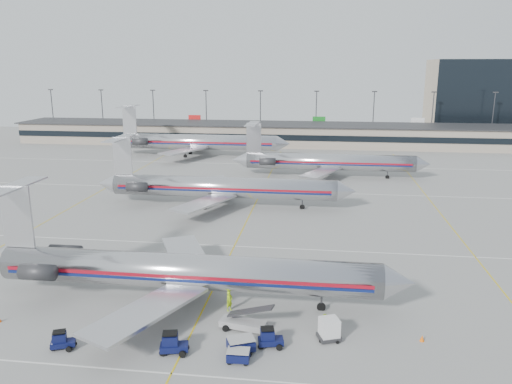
% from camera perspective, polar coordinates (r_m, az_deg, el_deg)
% --- Properties ---
extents(ground, '(260.00, 260.00, 0.00)m').
position_cam_1_polar(ground, '(56.19, -4.26, -9.71)').
color(ground, gray).
rests_on(ground, ground).
extents(apron_markings, '(160.00, 0.15, 0.02)m').
position_cam_1_polar(apron_markings, '(65.28, -2.49, -6.19)').
color(apron_markings, silver).
rests_on(apron_markings, ground).
extents(terminal, '(162.00, 17.00, 6.25)m').
position_cam_1_polar(terminal, '(149.92, 3.29, 6.63)').
color(terminal, gray).
rests_on(terminal, ground).
extents(light_mast_row, '(163.60, 0.40, 15.28)m').
position_cam_1_polar(light_mast_row, '(163.24, 3.69, 9.15)').
color(light_mast_row, '#38383D').
rests_on(light_mast_row, ground).
extents(distant_building, '(30.00, 20.00, 25.00)m').
position_cam_1_polar(distant_building, '(185.79, 23.81, 9.82)').
color(distant_building, tan).
rests_on(distant_building, ground).
extents(jet_foreground, '(43.69, 25.72, 11.44)m').
position_cam_1_polar(jet_foreground, '(49.93, -8.88, -8.85)').
color(jet_foreground, silver).
rests_on(jet_foreground, ground).
extents(jet_second_row, '(43.54, 25.64, 11.40)m').
position_cam_1_polar(jet_second_row, '(82.91, -4.33, 0.59)').
color(jet_second_row, silver).
rests_on(jet_second_row, ground).
extents(jet_third_row, '(41.28, 25.39, 11.29)m').
position_cam_1_polar(jet_third_row, '(106.02, 7.96, 3.46)').
color(jet_third_row, silver).
rests_on(jet_third_row, ground).
extents(jet_back_row, '(47.46, 29.20, 12.98)m').
position_cam_1_polar(jet_back_row, '(130.84, -6.93, 5.73)').
color(jet_back_row, silver).
rests_on(jet_back_row, ground).
extents(tug_left, '(2.14, 1.60, 1.56)m').
position_cam_1_polar(tug_left, '(45.83, -21.34, -15.55)').
color(tug_left, '#0A0F39').
rests_on(tug_left, ground).
extents(tug_center, '(2.45, 1.58, 1.84)m').
position_cam_1_polar(tug_center, '(42.80, -9.53, -16.75)').
color(tug_center, '#0A0F39').
rests_on(tug_center, ground).
extents(tug_right, '(2.26, 1.46, 1.70)m').
position_cam_1_polar(tug_right, '(43.14, 1.53, -16.37)').
color(tug_right, '#0A0F39').
rests_on(tug_right, ground).
extents(cart_inner, '(1.81, 1.26, 1.01)m').
position_cam_1_polar(cart_inner, '(41.42, -2.03, -18.18)').
color(cart_inner, '#0A0F39').
rests_on(cart_inner, ground).
extents(cart_outer, '(2.56, 2.21, 1.22)m').
position_cam_1_polar(cart_outer, '(42.56, -1.74, -17.03)').
color(cart_outer, '#0A0F39').
rests_on(cart_outer, ground).
extents(uld_container, '(2.26, 2.08, 1.94)m').
position_cam_1_polar(uld_container, '(44.45, 8.37, -15.24)').
color(uld_container, '#2D2D30').
rests_on(uld_container, ground).
extents(belt_loader, '(4.97, 2.23, 2.55)m').
position_cam_1_polar(belt_loader, '(45.69, -1.36, -14.63)').
color(belt_loader, gray).
rests_on(belt_loader, ground).
extents(ramp_worker_near, '(0.81, 0.85, 1.96)m').
position_cam_1_polar(ramp_worker_near, '(48.70, -3.07, -12.34)').
color(ramp_worker_near, '#A2D113').
rests_on(ramp_worker_near, ground).
extents(ramp_worker_far, '(1.07, 0.96, 1.82)m').
position_cam_1_polar(ramp_worker_far, '(45.32, 7.89, -14.71)').
color(ramp_worker_far, '#A0CC13').
rests_on(ramp_worker_far, ground).
extents(cone_right, '(0.42, 0.42, 0.55)m').
position_cam_1_polar(cone_right, '(46.33, 18.45, -15.57)').
color(cone_right, '#F86008').
rests_on(cone_right, ground).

